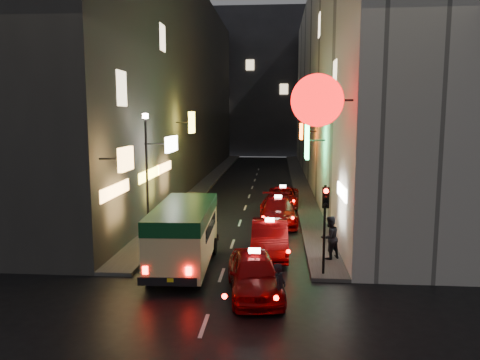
% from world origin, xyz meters
% --- Properties ---
extents(building_left, '(7.58, 52.00, 18.00)m').
position_xyz_m(building_left, '(-8.00, 33.99, 9.00)').
color(building_left, '#353330').
rests_on(building_left, ground).
extents(building_right, '(8.36, 52.00, 18.00)m').
position_xyz_m(building_right, '(8.00, 33.99, 9.00)').
color(building_right, '#BAB4AB').
rests_on(building_right, ground).
extents(building_far, '(30.00, 10.00, 22.00)m').
position_xyz_m(building_far, '(0.00, 66.00, 11.00)').
color(building_far, '#35353A').
rests_on(building_far, ground).
extents(sidewalk_left, '(1.50, 52.00, 0.15)m').
position_xyz_m(sidewalk_left, '(-4.25, 34.00, 0.07)').
color(sidewalk_left, '#4C4A47').
rests_on(sidewalk_left, ground).
extents(sidewalk_right, '(1.50, 52.00, 0.15)m').
position_xyz_m(sidewalk_right, '(4.25, 34.00, 0.07)').
color(sidewalk_right, '#4C4A47').
rests_on(sidewalk_right, ground).
extents(minibus, '(2.39, 6.23, 2.65)m').
position_xyz_m(minibus, '(-1.63, 9.24, 1.67)').
color(minibus, '#DCD189').
rests_on(minibus, ground).
extents(taxi_near, '(3.04, 5.79, 1.92)m').
position_xyz_m(taxi_near, '(1.39, 6.62, 0.88)').
color(taxi_near, '#820407').
rests_on(taxi_near, ground).
extents(taxi_second, '(2.38, 5.62, 1.95)m').
position_xyz_m(taxi_second, '(1.85, 11.42, 0.89)').
color(taxi_second, '#820407').
rests_on(taxi_second, ground).
extents(taxi_third, '(2.48, 5.60, 1.92)m').
position_xyz_m(taxi_third, '(2.22, 17.61, 0.88)').
color(taxi_third, '#820407').
rests_on(taxi_third, ground).
extents(taxi_far, '(2.22, 4.90, 1.70)m').
position_xyz_m(taxi_far, '(2.56, 22.81, 0.77)').
color(taxi_far, '#820407').
rests_on(taxi_far, ground).
extents(pedestrian_crossing, '(0.54, 0.68, 1.82)m').
position_xyz_m(pedestrian_crossing, '(2.27, 5.23, 0.91)').
color(pedestrian_crossing, black).
rests_on(pedestrian_crossing, ground).
extents(pedestrian_sidewalk, '(0.94, 0.88, 2.12)m').
position_xyz_m(pedestrian_sidewalk, '(4.44, 10.54, 1.21)').
color(pedestrian_sidewalk, black).
rests_on(pedestrian_sidewalk, sidewalk_right).
extents(traffic_light, '(0.26, 0.43, 3.50)m').
position_xyz_m(traffic_light, '(4.00, 8.47, 2.69)').
color(traffic_light, black).
rests_on(traffic_light, sidewalk_right).
extents(lamp_post, '(0.28, 0.28, 6.22)m').
position_xyz_m(lamp_post, '(-4.20, 13.00, 3.72)').
color(lamp_post, black).
rests_on(lamp_post, sidewalk_left).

